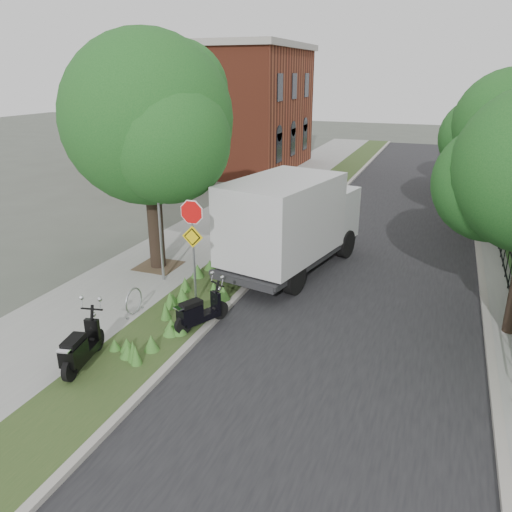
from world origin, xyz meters
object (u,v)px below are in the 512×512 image
(box_truck, at_px, (291,219))
(sign_assembly, at_px, (193,231))
(utility_cabinet, at_px, (250,215))
(scooter_near, at_px, (79,352))
(scooter_far, at_px, (196,315))

(box_truck, bearing_deg, sign_assembly, -114.05)
(utility_cabinet, bearing_deg, scooter_near, -87.38)
(scooter_far, height_order, box_truck, box_truck)
(scooter_far, distance_m, utility_cabinet, 9.41)
(sign_assembly, height_order, scooter_far, sign_assembly)
(sign_assembly, relative_size, box_truck, 0.49)
(scooter_near, distance_m, scooter_far, 3.09)
(sign_assembly, height_order, box_truck, sign_assembly)
(scooter_near, xyz_separation_m, utility_cabinet, (-0.54, 11.83, 0.08))
(sign_assembly, distance_m, utility_cabinet, 8.15)
(scooter_far, xyz_separation_m, utility_cabinet, (-2.12, 9.17, 0.10))
(sign_assembly, relative_size, scooter_far, 2.03)
(scooter_far, relative_size, box_truck, 0.24)
(scooter_far, bearing_deg, sign_assembly, 118.37)
(sign_assembly, bearing_deg, utility_cabinet, 100.12)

